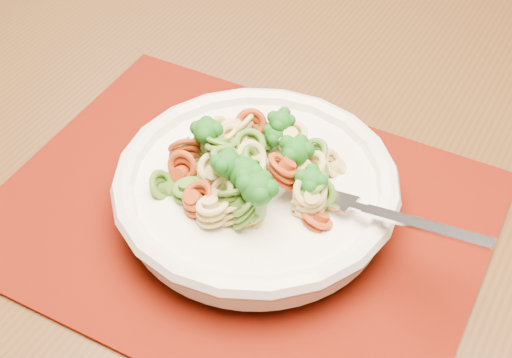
# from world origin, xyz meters

# --- Properties ---
(dining_table) EXTENTS (1.66, 1.32, 0.75)m
(dining_table) POSITION_xyz_m (0.03, -0.24, 0.65)
(dining_table) COLOR #4F2F16
(dining_table) RESTS_ON ground
(placemat) EXTENTS (0.49, 0.42, 0.00)m
(placemat) POSITION_xyz_m (0.09, -0.31, 0.75)
(placemat) COLOR #5B0F03
(placemat) RESTS_ON dining_table
(pasta_bowl) EXTENTS (0.25, 0.25, 0.05)m
(pasta_bowl) POSITION_xyz_m (0.10, -0.30, 0.78)
(pasta_bowl) COLOR white
(pasta_bowl) RESTS_ON placemat
(pasta_broccoli_heap) EXTENTS (0.21, 0.21, 0.06)m
(pasta_broccoli_heap) POSITION_xyz_m (0.10, -0.30, 0.80)
(pasta_broccoli_heap) COLOR tan
(pasta_broccoli_heap) RESTS_ON pasta_bowl
(fork) EXTENTS (0.17, 0.11, 0.08)m
(fork) POSITION_xyz_m (0.18, -0.32, 0.79)
(fork) COLOR silver
(fork) RESTS_ON pasta_bowl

